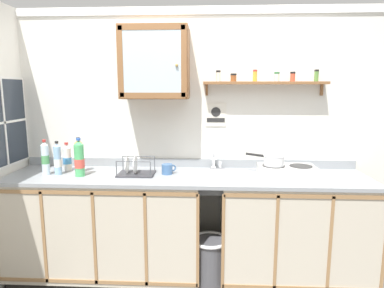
{
  "coord_description": "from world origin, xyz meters",
  "views": [
    {
      "loc": [
        0.2,
        -2.43,
        1.7
      ],
      "look_at": [
        0.04,
        0.48,
        1.22
      ],
      "focal_mm": 31.07,
      "sensor_mm": 36.0,
      "label": 1
    }
  ],
  "objects": [
    {
      "name": "mug",
      "position": [
        -0.17,
        0.38,
        1.01
      ],
      "size": [
        0.12,
        0.1,
        0.09
      ],
      "color": "#3F6699",
      "rests_on": "countertop"
    },
    {
      "name": "bottle_water_clear_3",
      "position": [
        -1.22,
        0.3,
        1.11
      ],
      "size": [
        0.07,
        0.07,
        0.31
      ],
      "color": "silver",
      "rests_on": "countertop"
    },
    {
      "name": "countertop",
      "position": [
        0.0,
        0.35,
        0.95
      ],
      "size": [
        3.12,
        0.66,
        0.03
      ],
      "primitive_type": "cube",
      "color": "gray",
      "rests_on": "lower_cabinet_run"
    },
    {
      "name": "bottle_water_blue_0",
      "position": [
        -1.12,
        0.32,
        1.1
      ],
      "size": [
        0.06,
        0.06,
        0.29
      ],
      "color": "#8CB7E0",
      "rests_on": "countertop"
    },
    {
      "name": "bottle_opaque_white_1",
      "position": [
        -1.09,
        0.46,
        1.08
      ],
      "size": [
        0.07,
        0.07,
        0.26
      ],
      "color": "white",
      "rests_on": "countertop"
    },
    {
      "name": "backsplash",
      "position": [
        0.0,
        0.66,
        1.0
      ],
      "size": [
        3.12,
        0.02,
        0.08
      ],
      "primitive_type": "cube",
      "color": "gray",
      "rests_on": "countertop"
    },
    {
      "name": "hot_plate_stove",
      "position": [
        0.86,
        0.34,
        1.01
      ],
      "size": [
        0.48,
        0.34,
        0.09
      ],
      "color": "silver",
      "rests_on": "countertop"
    },
    {
      "name": "dish_rack",
      "position": [
        -0.45,
        0.35,
        1.0
      ],
      "size": [
        0.31,
        0.23,
        0.16
      ],
      "color": "#333338",
      "rests_on": "countertop"
    },
    {
      "name": "saucepan",
      "position": [
        0.74,
        0.36,
        1.1
      ],
      "size": [
        0.31,
        0.25,
        0.09
      ],
      "color": "silver",
      "rests_on": "hot_plate_stove"
    },
    {
      "name": "bottle_soda_green_4",
      "position": [
        -0.91,
        0.28,
        1.11
      ],
      "size": [
        0.08,
        0.08,
        0.33
      ],
      "color": "#4CB266",
      "rests_on": "countertop"
    },
    {
      "name": "bottle_juice_amber_2",
      "position": [
        -0.96,
        0.41,
        1.11
      ],
      "size": [
        0.07,
        0.07,
        0.32
      ],
      "color": "gold",
      "rests_on": "countertop"
    },
    {
      "name": "back_wall",
      "position": [
        0.0,
        0.69,
        1.22
      ],
      "size": [
        3.76,
        0.07,
        2.43
      ],
      "color": "silver",
      "rests_on": "ground"
    },
    {
      "name": "lower_cabinet_run",
      "position": [
        -0.72,
        0.35,
        0.47
      ],
      "size": [
        1.69,
        0.64,
        0.93
      ],
      "color": "black",
      "rests_on": "ground"
    },
    {
      "name": "trash_bin",
      "position": [
        0.21,
        0.2,
        0.24
      ],
      "size": [
        0.32,
        0.32,
        0.46
      ],
      "color": "#4C4C51",
      "rests_on": "ground"
    },
    {
      "name": "lower_cabinet_run_right",
      "position": [
        0.93,
        0.35,
        0.47
      ],
      "size": [
        1.27,
        0.64,
        0.93
      ],
      "color": "black",
      "rests_on": "ground"
    },
    {
      "name": "spice_shelf",
      "position": [
        0.68,
        0.6,
        1.76
      ],
      "size": [
        1.09,
        0.14,
        0.23
      ],
      "color": "brown"
    },
    {
      "name": "wall_cabinet",
      "position": [
        -0.28,
        0.51,
        1.92
      ],
      "size": [
        0.59,
        0.34,
        0.61
      ],
      "color": "brown"
    },
    {
      "name": "sink",
      "position": [
        0.21,
        0.39,
        0.95
      ],
      "size": [
        0.49,
        0.42,
        0.43
      ],
      "color": "silver",
      "rests_on": "countertop"
    },
    {
      "name": "warning_sign",
      "position": [
        0.25,
        0.66,
        1.46
      ],
      "size": [
        0.19,
        0.01,
        0.22
      ],
      "color": "silver"
    },
    {
      "name": "window",
      "position": [
        -1.57,
        0.31,
        1.42
      ],
      "size": [
        0.03,
        0.7,
        0.78
      ],
      "color": "#262D38"
    }
  ]
}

